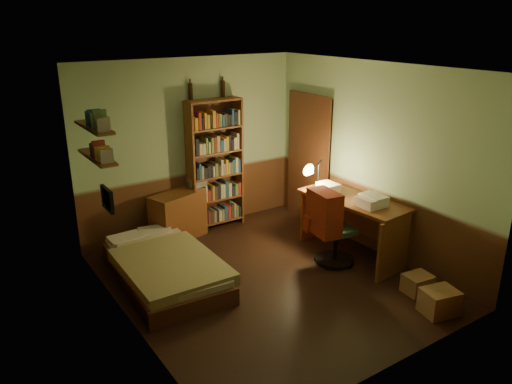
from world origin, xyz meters
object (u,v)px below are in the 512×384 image
mini_stereo (196,182)px  cardboard_box_a (439,302)px  dresser (178,216)px  bookshelf (215,165)px  office_chair (336,229)px  desk (351,227)px  desk_lamp (318,169)px  cardboard_box_b (418,284)px  bed (164,259)px

mini_stereo → cardboard_box_a: mini_stereo is taller
dresser → mini_stereo: size_ratio=3.05×
mini_stereo → bookshelf: bookshelf is taller
bookshelf → office_chair: bookshelf is taller
desk → cardboard_box_a: size_ratio=4.07×
desk_lamp → office_chair: (-0.25, -0.68, -0.61)m
cardboard_box_a → desk: bearing=82.4°
desk → desk_lamp: desk_lamp is taller
bookshelf → desk: 2.25m
desk → cardboard_box_b: 1.24m
dresser → mini_stereo: (0.39, 0.12, 0.43)m
office_chair → cardboard_box_b: (0.29, -1.14, -0.37)m
bookshelf → office_chair: size_ratio=2.06×
dresser → bookshelf: bookshelf is taller
mini_stereo → bed: bearing=-134.1°
dresser → bed: bearing=-140.0°
bed → mini_stereo: mini_stereo is taller
bed → office_chair: 2.26m
dresser → desk_lamp: (1.65, -1.19, 0.74)m
bed → bookshelf: bookshelf is taller
cardboard_box_a → mini_stereo: bearing=107.8°
desk_lamp → cardboard_box_b: bearing=-85.0°
bookshelf → desk_lamp: size_ratio=3.62×
bed → desk: desk is taller
mini_stereo → desk_lamp: bearing=-47.5°
desk_lamp → cardboard_box_a: (-0.12, -2.25, -0.96)m
dresser → desk_lamp: bearing=-52.2°
bed → desk_lamp: (2.34, -0.15, 0.81)m
mini_stereo → office_chair: size_ratio=0.27×
dresser → office_chair: 2.34m
desk → desk_lamp: (-0.10, 0.62, 0.69)m
mini_stereo → bookshelf: 0.38m
bed → desk: 2.56m
cardboard_box_b → cardboard_box_a: bearing=-111.0°
bookshelf → desk: bookshelf is taller
bookshelf → desk_lamp: 1.60m
mini_stereo → cardboard_box_b: bearing=-68.7°
bookshelf → cardboard_box_a: (0.84, -3.52, -0.86)m
mini_stereo → desk: 2.39m
dresser → desk: desk is taller
mini_stereo → office_chair: 2.26m
cardboard_box_a → desk_lamp: bearing=87.0°
bookshelf → desk_lamp: bearing=-53.4°
desk → desk_lamp: 0.93m
desk → cardboard_box_a: 1.67m
mini_stereo → cardboard_box_b: mini_stereo is taller
mini_stereo → bookshelf: (0.31, -0.04, 0.22)m
bed → dresser: 1.25m
bed → desk: size_ratio=1.27×
office_chair → bookshelf: bearing=118.5°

